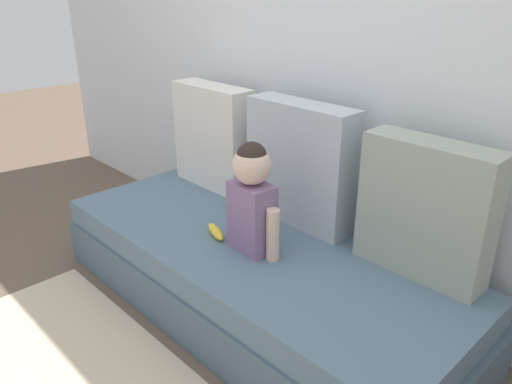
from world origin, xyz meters
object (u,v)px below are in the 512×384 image
object	(u,v)px
throw_pillow_center	(300,164)
toddler	(252,196)
throw_pillow_left	(213,137)
banana	(216,232)
couch	(253,276)
throw_pillow_right	(425,210)

from	to	relation	value
throw_pillow_center	toddler	world-z (taller)	throw_pillow_center
throw_pillow_left	banana	size ratio (longest dim) A/B	3.36
couch	banana	world-z (taller)	banana
toddler	banana	world-z (taller)	toddler
throw_pillow_center	throw_pillow_right	world-z (taller)	throw_pillow_center
couch	throw_pillow_left	xyz separation A→B (m)	(-0.64, 0.31, 0.47)
throw_pillow_left	throw_pillow_right	bearing A→B (deg)	0.00
throw_pillow_right	toddler	xyz separation A→B (m)	(-0.60, -0.36, -0.02)
toddler	throw_pillow_right	bearing A→B (deg)	30.99
throw_pillow_center	throw_pillow_left	bearing A→B (deg)	180.00
couch	throw_pillow_right	xyz separation A→B (m)	(0.64, 0.31, 0.46)
couch	banana	size ratio (longest dim) A/B	12.17
couch	throw_pillow_left	distance (m)	0.86
throw_pillow_left	throw_pillow_center	size ratio (longest dim) A/B	0.98
throw_pillow_left	toddler	xyz separation A→B (m)	(0.69, -0.36, -0.03)
couch	throw_pillow_left	world-z (taller)	throw_pillow_left
couch	throw_pillow_center	size ratio (longest dim) A/B	3.54
toddler	banana	xyz separation A→B (m)	(-0.20, -0.04, -0.23)
throw_pillow_center	toddler	xyz separation A→B (m)	(0.05, -0.36, -0.04)
throw_pillow_left	throw_pillow_center	distance (m)	0.64
throw_pillow_center	banana	distance (m)	0.51
toddler	banana	distance (m)	0.31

